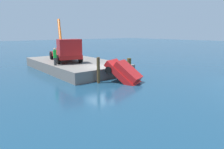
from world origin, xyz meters
The scene contains 7 objects.
ground centered at (0.00, 0.00, 0.00)m, with size 200.00×200.00×0.00m, color navy.
dock centered at (-5.59, 0.00, 0.55)m, with size 13.81×7.26×1.10m, color slate.
crane_truck centered at (-5.37, -1.07, 2.40)m, with size 8.56×3.93×5.27m.
dock_worker centered at (-3.65, -3.23, 2.04)m, with size 0.34×0.34×1.83m.
salvaged_car centered at (3.28, 0.67, 0.65)m, with size 4.25×3.22×3.11m.
piling_near centered at (1.81, -1.52, 1.18)m, with size 0.29×0.29×2.36m, color brown.
piling_mid centered at (1.87, 2.21, 0.99)m, with size 0.42×0.42×1.98m, color brown.
Camera 1 is at (16.52, -11.71, 4.55)m, focal length 32.41 mm.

